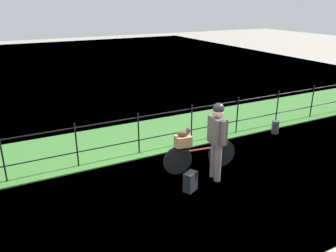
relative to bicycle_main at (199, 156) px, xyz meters
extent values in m
plane|color=gray|center=(-0.86, -0.42, -0.35)|extent=(60.00, 60.00, 0.00)
cube|color=#38702D|center=(-0.86, 2.33, -0.33)|extent=(27.00, 2.40, 0.03)
plane|color=#60849E|center=(-0.86, 11.88, -0.34)|extent=(30.00, 30.00, 0.00)
cylinder|color=black|center=(-3.86, 1.39, 0.19)|extent=(0.04, 0.04, 1.07)
cylinder|color=black|center=(-2.36, 1.39, 0.19)|extent=(0.04, 0.04, 1.07)
cylinder|color=black|center=(-0.86, 1.39, 0.19)|extent=(0.04, 0.04, 1.07)
cylinder|color=black|center=(0.64, 1.39, 0.19)|extent=(0.04, 0.04, 1.07)
cylinder|color=black|center=(2.14, 1.39, 0.19)|extent=(0.04, 0.04, 1.07)
cylinder|color=black|center=(3.64, 1.39, 0.19)|extent=(0.04, 0.04, 1.07)
cylinder|color=black|center=(5.14, 1.39, 0.19)|extent=(0.04, 0.04, 1.07)
cylinder|color=black|center=(-0.86, 1.39, 0.03)|extent=(18.00, 0.03, 0.03)
cylinder|color=black|center=(-0.86, 1.39, 0.62)|extent=(18.00, 0.03, 0.03)
cylinder|color=black|center=(0.55, -0.08, -0.02)|extent=(0.65, 0.14, 0.65)
cylinder|color=black|center=(-0.51, 0.07, -0.02)|extent=(0.65, 0.14, 0.65)
cylinder|color=#9E2D2D|center=(0.02, 0.00, 0.16)|extent=(0.83, 0.16, 0.04)
cube|color=black|center=(-0.39, 0.05, 0.21)|extent=(0.21, 0.12, 0.06)
cube|color=slate|center=(-0.39, 0.05, 0.30)|extent=(0.38, 0.21, 0.02)
cube|color=#A87F51|center=(-0.39, 0.05, 0.42)|extent=(0.37, 0.29, 0.23)
ellipsoid|color=#4C3D2D|center=(-0.39, 0.05, 0.60)|extent=(0.30, 0.18, 0.13)
sphere|color=#4C3D2D|center=(-0.27, 0.04, 0.66)|extent=(0.11, 0.11, 0.11)
cylinder|color=slate|center=(0.12, -0.37, 0.06)|extent=(0.14, 0.14, 0.82)
cylinder|color=slate|center=(0.09, -0.57, 0.06)|extent=(0.14, 0.14, 0.82)
cube|color=#4C4742|center=(0.11, -0.47, 0.75)|extent=(0.31, 0.43, 0.56)
cylinder|color=#4C4742|center=(0.14, -0.25, 0.78)|extent=(0.10, 0.10, 0.50)
cylinder|color=#4C4742|center=(0.07, -0.69, 0.78)|extent=(0.10, 0.10, 0.50)
sphere|color=tan|center=(0.11, -0.47, 1.14)|extent=(0.22, 0.22, 0.22)
sphere|color=black|center=(0.11, -0.47, 1.22)|extent=(0.23, 0.23, 0.23)
cube|color=black|center=(-0.62, -0.65, -0.15)|extent=(0.33, 0.29, 0.40)
cylinder|color=#38383D|center=(3.14, 0.89, -0.16)|extent=(0.20, 0.20, 0.37)
camera|label=1|loc=(-3.75, -5.69, 3.25)|focal=36.22mm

